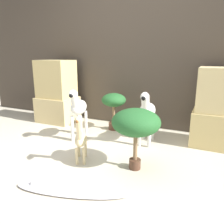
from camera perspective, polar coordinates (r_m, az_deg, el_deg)
ground_plane at (r=2.29m, az=-9.40°, el=-14.93°), size 14.00×14.00×0.00m
wall_back at (r=3.55m, az=6.23°, el=14.08°), size 6.40×0.08×2.20m
rock_pillar_left at (r=3.87m, az=-14.22°, el=4.76°), size 0.64×0.49×1.05m
rock_pillar_right at (r=3.02m, az=26.51°, el=0.48°), size 0.64×0.49×0.99m
zebra_right at (r=2.80m, az=9.11°, el=0.23°), size 0.24×0.53×0.71m
zebra_left at (r=2.98m, az=-8.88°, el=1.10°), size 0.30×0.53×0.71m
giraffe_figurine at (r=2.36m, az=-8.22°, el=-6.88°), size 0.27×0.39×0.56m
potted_palm_front at (r=2.13m, az=6.29°, el=-2.95°), size 0.48×0.48×0.63m
potted_palm_back at (r=3.32m, az=0.46°, el=2.48°), size 0.37×0.37×0.57m
surfboard at (r=2.00m, az=-10.87°, el=-19.13°), size 1.01×0.49×0.08m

